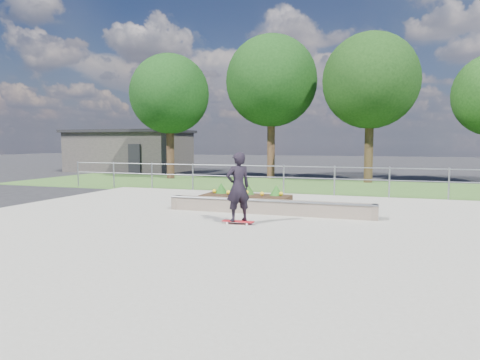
{
  "coord_description": "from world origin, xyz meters",
  "views": [
    {
      "loc": [
        3.85,
        -9.19,
        2.09
      ],
      "look_at": [
        0.2,
        1.5,
        1.1
      ],
      "focal_mm": 32.0,
      "sensor_mm": 36.0,
      "label": 1
    }
  ],
  "objects": [
    {
      "name": "planter_bed",
      "position": [
        -0.63,
        4.59,
        0.24
      ],
      "size": [
        3.0,
        1.2,
        0.61
      ],
      "color": "black",
      "rests_on": "concrete_slab"
    },
    {
      "name": "fence",
      "position": [
        0.0,
        7.5,
        0.77
      ],
      "size": [
        20.06,
        0.06,
        1.2
      ],
      "color": "gray",
      "rests_on": "ground"
    },
    {
      "name": "tree_mid_left",
      "position": [
        -2.5,
        15.0,
        5.61
      ],
      "size": [
        5.25,
        5.25,
        8.25
      ],
      "color": "#382216",
      "rests_on": "ground"
    },
    {
      "name": "grind_ledge",
      "position": [
        0.71,
        2.51,
        0.26
      ],
      "size": [
        6.0,
        0.44,
        0.43
      ],
      "color": "brown",
      "rests_on": "concrete_slab"
    },
    {
      "name": "building",
      "position": [
        -14.0,
        18.0,
        1.51
      ],
      "size": [
        8.4,
        5.4,
        3.0
      ],
      "color": "#312E2B",
      "rests_on": "ground"
    },
    {
      "name": "grass_verge",
      "position": [
        0.0,
        11.0,
        0.01
      ],
      "size": [
        30.0,
        8.0,
        0.02
      ],
      "primitive_type": "cube",
      "color": "#315421",
      "rests_on": "ground"
    },
    {
      "name": "tree_far_left",
      "position": [
        -8.0,
        13.0,
        4.85
      ],
      "size": [
        4.55,
        4.55,
        7.15
      ],
      "color": "#311E13",
      "rests_on": "ground"
    },
    {
      "name": "ground",
      "position": [
        0.0,
        0.0,
        0.0
      ],
      "size": [
        120.0,
        120.0,
        0.0
      ],
      "primitive_type": "plane",
      "color": "black",
      "rests_on": "ground"
    },
    {
      "name": "skateboarder",
      "position": [
        0.4,
        0.75,
        0.99
      ],
      "size": [
        0.8,
        0.72,
        1.8
      ],
      "color": "white",
      "rests_on": "concrete_slab"
    },
    {
      "name": "concrete_slab",
      "position": [
        0.0,
        0.0,
        0.03
      ],
      "size": [
        15.0,
        15.0,
        0.06
      ],
      "primitive_type": "cube",
      "color": "gray",
      "rests_on": "ground"
    },
    {
      "name": "tree_mid_right",
      "position": [
        3.0,
        14.0,
        5.23
      ],
      "size": [
        4.9,
        4.9,
        7.7
      ],
      "color": "#2E2112",
      "rests_on": "ground"
    }
  ]
}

